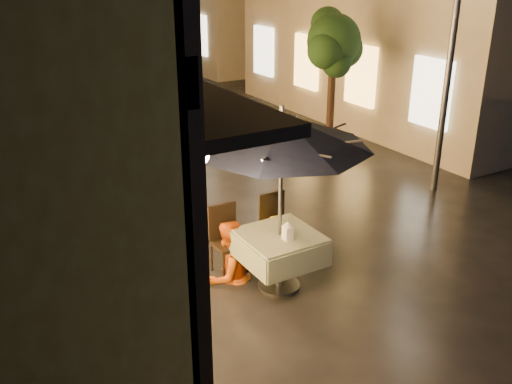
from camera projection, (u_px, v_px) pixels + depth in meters
ground at (387, 278)px, 7.80m from camera, size 90.00×90.00×0.00m
street_tree at (334, 45)px, 11.60m from camera, size 1.43×1.20×3.15m
streetlamp_near at (454, 30)px, 9.69m from camera, size 0.36×0.36×4.23m
cafe_table at (279, 247)px, 7.38m from camera, size 0.99×0.99×0.78m
patio_umbrella at (282, 131)px, 6.79m from camera, size 2.23×2.23×2.46m
cafe_chair_left at (226, 236)px, 7.80m from camera, size 0.42×0.42×0.97m
cafe_chair_right at (275, 223)px, 8.17m from camera, size 0.42×0.42×0.97m
table_lantern at (288, 230)px, 7.11m from camera, size 0.16×0.16×0.25m
person_orange at (228, 224)px, 7.53m from camera, size 0.89×0.76×1.61m
person_yellow at (280, 218)px, 7.92m from camera, size 1.02×0.75×1.41m
bicycle_0 at (123, 194)px, 9.49m from camera, size 1.68×1.17×0.84m
bicycle_1 at (92, 172)px, 10.25m from camera, size 1.71×0.90×0.99m
bicycle_2 at (114, 167)px, 10.68m from camera, size 1.71×0.99×0.85m
bicycle_3 at (66, 145)px, 11.61m from camera, size 1.80×0.98×1.04m
bicycle_4 at (60, 137)px, 12.24m from camera, size 2.01×1.24×1.00m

